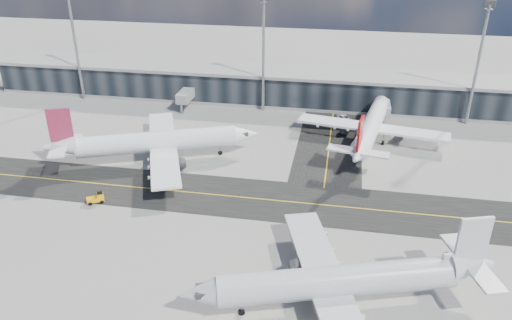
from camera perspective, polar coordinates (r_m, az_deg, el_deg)
The scene contains 9 objects.
ground at distance 87.59m, azimuth -4.50°, elevation -5.36°, with size 300.00×300.00×0.00m, color gray.
taxiway_lanes at distance 95.83m, azimuth -0.63°, elevation -2.25°, with size 180.00×63.00×0.03m.
terminal_concourse at distance 134.90m, azimuth 1.34°, elevation 8.37°, with size 152.00×19.80×8.80m.
floodlight_masts at distance 125.13m, azimuth 0.86°, elevation 12.41°, with size 102.50×0.70×28.90m.
airliner_af at distance 103.42m, azimuth -11.55°, elevation 2.02°, with size 41.03×35.51×12.64m.
airliner_redtail at distance 112.75m, azimuth 13.03°, elevation 3.79°, with size 33.65×39.26×11.66m.
airliner_near at distance 66.16m, azimuth 9.79°, elevation -13.51°, with size 40.19×34.66×12.17m.
baggage_tug at distance 92.44m, azimuth -17.72°, elevation -4.16°, with size 3.25×2.65×1.85m.
service_van at distance 124.26m, azimuth 10.07°, elevation 4.68°, with size 2.47×5.35×1.49m, color white.
Camera 1 is at (20.11, -71.65, 46.19)m, focal length 35.00 mm.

